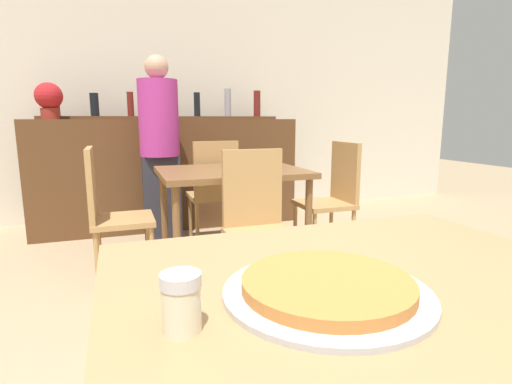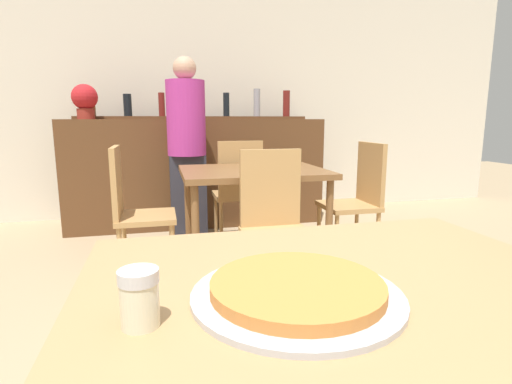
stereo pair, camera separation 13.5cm
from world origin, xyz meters
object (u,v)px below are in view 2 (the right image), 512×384
Objects in this scene: chair_far_side_right at (358,194)px; chair_far_side_left at (133,205)px; cheese_shaker at (139,298)px; pizza_tray at (297,290)px; potted_plant at (85,100)px; chair_far_side_back at (238,187)px; person_standing at (187,144)px; chair_far_side_front at (275,217)px.

chair_far_side_left is at bearing -90.00° from chair_far_side_right.
cheese_shaker is at bearing -35.72° from chair_far_side_right.
chair_far_side_right is at bearing 54.28° from cheese_shaker.
potted_plant is at bearing 104.94° from pizza_tray.
chair_far_side_left is 2.81× the size of potted_plant.
chair_far_side_back and chair_far_side_left have the same top height.
person_standing reaches higher than chair_far_side_left.
chair_far_side_back is 0.61m from person_standing.
chair_far_side_back is 2.81× the size of potted_plant.
chair_far_side_right is at bearing 59.29° from pizza_tray.
chair_far_side_back is 1.02m from chair_far_side_right.
chair_far_side_front is 1.00× the size of chair_far_side_right.
potted_plant reaches higher than pizza_tray.
chair_far_side_back is 1.02m from chair_far_side_left.
pizza_tray is 2.93m from person_standing.
pizza_tray is 0.25× the size of person_standing.
chair_far_side_right is (0.85, 0.57, 0.00)m from chair_far_side_front.
chair_far_side_left is at bearing 33.69° from chair_far_side_back.
chair_far_side_left is 1.00× the size of chair_far_side_right.
chair_far_side_left is at bearing 94.09° from cheese_shaker.
cheese_shaker is (-0.70, -1.58, 0.29)m from chair_far_side_front.
person_standing is (-1.27, 0.82, 0.36)m from chair_far_side_right.
cheese_shaker is 2.98m from person_standing.
potted_plant is at bearing 149.79° from person_standing.
chair_far_side_back is 1.00× the size of chair_far_side_right.
cheese_shaker is at bearing -172.29° from pizza_tray.
chair_far_side_front is at bearing -56.31° from chair_far_side_right.
chair_far_side_front is 1.02m from chair_far_side_right.
cheese_shaker is at bearing 75.63° from chair_far_side_back.
pizza_tray is at bearing -168.06° from chair_far_side_left.
pizza_tray is at bearing -30.71° from chair_far_side_right.
chair_far_side_back is at bearing -56.31° from chair_far_side_left.
chair_far_side_right reaches higher than pizza_tray.
chair_far_side_front is 2.81× the size of potted_plant.
chair_far_side_left is (-0.85, -0.57, 0.00)m from chair_far_side_back.
chair_far_side_back is 1.00× the size of chair_far_side_left.
person_standing is at bearing 84.63° from cheese_shaker.
chair_far_side_left is 9.22× the size of cheese_shaker.
chair_far_side_front is 1.75m from cheese_shaker.
cheese_shaker is at bearing -175.91° from chair_far_side_left.
chair_far_side_right is at bearing 146.31° from chair_far_side_back.
potted_plant reaches higher than chair_far_side_back.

